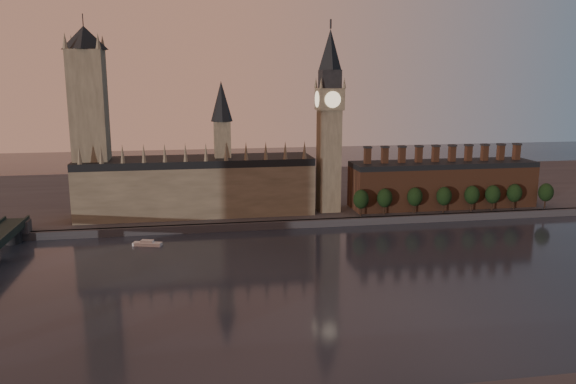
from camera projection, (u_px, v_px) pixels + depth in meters
name	position (u px, v px, depth m)	size (l,w,h in m)	color
ground	(371.00, 285.00, 218.94)	(900.00, 900.00, 0.00)	black
north_bank	(290.00, 192.00, 390.47)	(900.00, 182.00, 4.00)	#434347
palace_of_westminster	(198.00, 183.00, 314.75)	(130.00, 30.30, 74.00)	gray
victoria_tower	(90.00, 117.00, 298.04)	(24.00, 24.00, 108.00)	gray
big_ben	(329.00, 119.00, 315.63)	(15.00, 15.00, 107.00)	gray
chimney_block	(442.00, 183.00, 335.16)	(110.00, 25.00, 37.00)	brown
embankment_tree_0	(361.00, 199.00, 311.49)	(8.60, 8.60, 14.88)	black
embankment_tree_1	(385.00, 198.00, 314.82)	(8.60, 8.60, 14.88)	black
embankment_tree_2	(415.00, 197.00, 317.94)	(8.60, 8.60, 14.88)	black
embankment_tree_3	(444.00, 196.00, 319.54)	(8.60, 8.60, 14.88)	black
embankment_tree_4	(472.00, 195.00, 323.08)	(8.60, 8.60, 14.88)	black
embankment_tree_5	(493.00, 194.00, 324.56)	(8.60, 8.60, 14.88)	black
embankment_tree_6	(514.00, 193.00, 328.41)	(8.60, 8.60, 14.88)	black
embankment_tree_7	(546.00, 192.00, 330.39)	(8.60, 8.60, 14.88)	black
river_boat	(147.00, 243.00, 270.73)	(14.38, 7.66, 2.77)	silver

